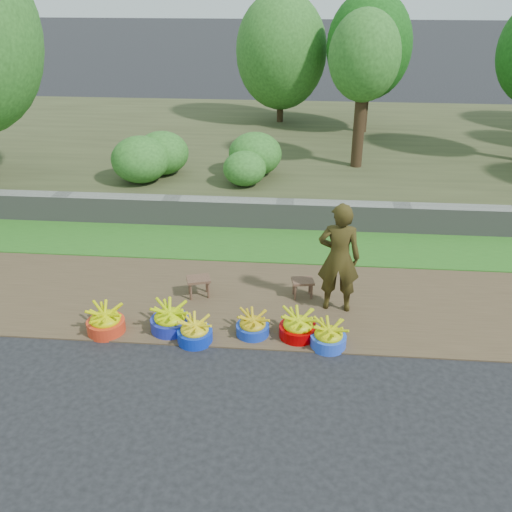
# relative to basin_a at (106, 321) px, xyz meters

# --- Properties ---
(ground_plane) EXTENTS (120.00, 120.00, 0.00)m
(ground_plane) POSITION_rel_basin_a_xyz_m (2.32, -0.24, -0.18)
(ground_plane) COLOR black
(ground_plane) RESTS_ON ground
(dirt_shoulder) EXTENTS (80.00, 2.50, 0.02)m
(dirt_shoulder) POSITION_rel_basin_a_xyz_m (2.32, 1.01, -0.17)
(dirt_shoulder) COLOR brown
(dirt_shoulder) RESTS_ON ground
(grass_verge) EXTENTS (80.00, 1.50, 0.04)m
(grass_verge) POSITION_rel_basin_a_xyz_m (2.32, 3.01, -0.16)
(grass_verge) COLOR #2D6E1E
(grass_verge) RESTS_ON ground
(retaining_wall) EXTENTS (80.00, 0.35, 0.55)m
(retaining_wall) POSITION_rel_basin_a_xyz_m (2.32, 3.86, 0.10)
(retaining_wall) COLOR slate
(retaining_wall) RESTS_ON ground
(earth_bank) EXTENTS (80.00, 10.00, 0.50)m
(earth_bank) POSITION_rel_basin_a_xyz_m (2.32, 8.76, 0.07)
(earth_bank) COLOR #404526
(earth_bank) RESTS_ON ground
(vegetation) EXTENTS (36.90, 8.65, 4.85)m
(vegetation) POSITION_rel_basin_a_xyz_m (5.84, 7.45, 2.54)
(vegetation) COLOR #302113
(vegetation) RESTS_ON earth_bank
(basin_a) EXTENTS (0.53, 0.53, 0.39)m
(basin_a) POSITION_rel_basin_a_xyz_m (0.00, 0.00, 0.00)
(basin_a) COLOR red
(basin_a) RESTS_ON ground
(basin_b) EXTENTS (0.55, 0.55, 0.41)m
(basin_b) POSITION_rel_basin_a_xyz_m (0.88, 0.12, 0.01)
(basin_b) COLOR #1B27A5
(basin_b) RESTS_ON ground
(basin_c) EXTENTS (0.48, 0.48, 0.36)m
(basin_c) POSITION_rel_basin_a_xyz_m (1.27, -0.11, -0.02)
(basin_c) COLOR #0B2DBD
(basin_c) RESTS_ON ground
(basin_d) EXTENTS (0.46, 0.46, 0.34)m
(basin_d) POSITION_rel_basin_a_xyz_m (2.04, 0.11, -0.02)
(basin_d) COLOR #1638BA
(basin_d) RESTS_ON ground
(basin_e) EXTENTS (0.52, 0.52, 0.38)m
(basin_e) POSITION_rel_basin_a_xyz_m (2.66, 0.11, -0.00)
(basin_e) COLOR #A60001
(basin_e) RESTS_ON ground
(basin_f) EXTENTS (0.48, 0.48, 0.36)m
(basin_f) POSITION_rel_basin_a_xyz_m (3.07, -0.07, -0.02)
(basin_f) COLOR blue
(basin_f) RESTS_ON ground
(stool_left) EXTENTS (0.42, 0.36, 0.31)m
(stool_left) POSITION_rel_basin_a_xyz_m (1.12, 1.07, 0.09)
(stool_left) COLOR brown
(stool_left) RESTS_ON dirt_shoulder
(stool_right) EXTENTS (0.37, 0.30, 0.29)m
(stool_right) POSITION_rel_basin_a_xyz_m (2.71, 1.18, 0.07)
(stool_right) COLOR brown
(stool_right) RESTS_ON dirt_shoulder
(vendor_woman) EXTENTS (0.64, 0.44, 1.67)m
(vendor_woman) POSITION_rel_basin_a_xyz_m (3.21, 0.90, 0.68)
(vendor_woman) COLOR black
(vendor_woman) RESTS_ON dirt_shoulder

